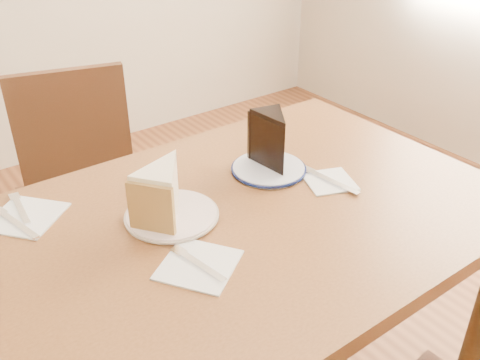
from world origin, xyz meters
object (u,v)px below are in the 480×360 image
Objects in this scene: table at (242,249)px; plate_navy at (269,169)px; plate_cream at (172,215)px; chocolate_cake at (274,143)px; carrot_cake at (165,191)px; chair_far at (87,198)px.

table is 0.23m from plate_navy.
chocolate_cake reaches higher than plate_cream.
table is 9.51× the size of chocolate_cake.
plate_cream is (-0.13, 0.08, 0.10)m from table.
chair_far is at bearing 141.08° from carrot_cake.
plate_cream reaches higher than table.
plate_cream is 0.32m from chocolate_cake.
table is at bearing -146.15° from plate_navy.
carrot_cake is at bearing -175.36° from plate_navy.
table is at bearing 20.58° from carrot_cake.
plate_navy is at bearing 57.85° from carrot_cake.
chair_far is at bearing 88.38° from plate_cream.
chair_far reaches higher than carrot_cake.
chocolate_cake is at bearing 31.47° from table.
chair_far is 0.67m from plate_cream.
chair_far is 6.46× the size of carrot_cake.
table is at bearing -30.27° from plate_cream.
chair_far is 4.44× the size of plate_cream.
carrot_cake reaches higher than plate_navy.
carrot_cake is (-0.30, -0.02, 0.06)m from plate_navy.
plate_navy reaches higher than table.
chocolate_cake is (0.31, 0.03, 0.07)m from plate_cream.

